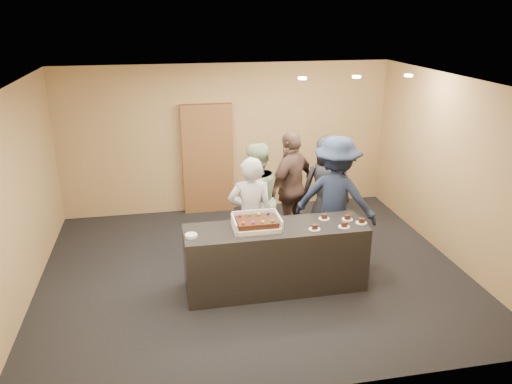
% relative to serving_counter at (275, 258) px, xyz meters
% --- Properties ---
extents(room, '(6.04, 6.00, 2.70)m').
position_rel_serving_counter_xyz_m(room, '(-0.20, 0.52, 0.90)').
color(room, black).
rests_on(room, ground).
extents(serving_counter, '(2.40, 0.71, 0.90)m').
position_rel_serving_counter_xyz_m(serving_counter, '(0.00, 0.00, 0.00)').
color(serving_counter, black).
rests_on(serving_counter, floor).
extents(storage_cabinet, '(0.91, 0.15, 2.01)m').
position_rel_serving_counter_xyz_m(storage_cabinet, '(-0.58, 2.93, 0.56)').
color(storage_cabinet, brown).
rests_on(storage_cabinet, floor).
extents(cake_box, '(0.61, 0.42, 0.18)m').
position_rel_serving_counter_xyz_m(cake_box, '(-0.25, 0.02, 0.49)').
color(cake_box, white).
rests_on(cake_box, serving_counter).
extents(sheet_cake, '(0.52, 0.36, 0.11)m').
position_rel_serving_counter_xyz_m(sheet_cake, '(-0.25, -0.00, 0.55)').
color(sheet_cake, '#391B0D').
rests_on(sheet_cake, cake_box).
extents(plate_stack, '(0.15, 0.15, 0.04)m').
position_rel_serving_counter_xyz_m(plate_stack, '(-1.11, -0.09, 0.47)').
color(plate_stack, white).
rests_on(plate_stack, serving_counter).
extents(slice_a, '(0.15, 0.15, 0.07)m').
position_rel_serving_counter_xyz_m(slice_a, '(0.48, -0.17, 0.47)').
color(slice_a, white).
rests_on(slice_a, serving_counter).
extents(slice_b, '(0.15, 0.15, 0.07)m').
position_rel_serving_counter_xyz_m(slice_b, '(0.71, 0.14, 0.47)').
color(slice_b, white).
rests_on(slice_b, serving_counter).
extents(slice_c, '(0.15, 0.15, 0.07)m').
position_rel_serving_counter_xyz_m(slice_c, '(0.88, -0.17, 0.47)').
color(slice_c, white).
rests_on(slice_c, serving_counter).
extents(slice_d, '(0.15, 0.15, 0.07)m').
position_rel_serving_counter_xyz_m(slice_d, '(1.01, 0.06, 0.47)').
color(slice_d, white).
rests_on(slice_d, serving_counter).
extents(slice_e, '(0.15, 0.15, 0.07)m').
position_rel_serving_counter_xyz_m(slice_e, '(1.15, -0.09, 0.47)').
color(slice_e, white).
rests_on(slice_e, serving_counter).
extents(person_server_grey, '(0.68, 0.50, 1.73)m').
position_rel_serving_counter_xyz_m(person_server_grey, '(-0.24, 0.48, 0.42)').
color(person_server_grey, '#AEAEB4').
rests_on(person_server_grey, floor).
extents(person_sage_man, '(1.06, 0.98, 1.75)m').
position_rel_serving_counter_xyz_m(person_sage_man, '(-0.07, 1.08, 0.43)').
color(person_sage_man, '#92A87D').
rests_on(person_sage_man, floor).
extents(person_navy_man, '(1.40, 1.24, 1.89)m').
position_rel_serving_counter_xyz_m(person_navy_man, '(1.08, 0.73, 0.49)').
color(person_navy_man, '#1D273F').
rests_on(person_navy_man, floor).
extents(person_brown_extra, '(1.11, 1.03, 1.83)m').
position_rel_serving_counter_xyz_m(person_brown_extra, '(0.59, 1.41, 0.47)').
color(person_brown_extra, brown).
rests_on(person_brown_extra, floor).
extents(person_dark_suit, '(0.87, 0.60, 1.72)m').
position_rel_serving_counter_xyz_m(person_dark_suit, '(1.20, 1.45, 0.41)').
color(person_dark_suit, black).
rests_on(person_dark_suit, floor).
extents(ceiling_spotlights, '(1.72, 0.12, 0.03)m').
position_rel_serving_counter_xyz_m(ceiling_spotlights, '(1.40, 1.02, 2.22)').
color(ceiling_spotlights, '#FFEAC6').
rests_on(ceiling_spotlights, ceiling).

